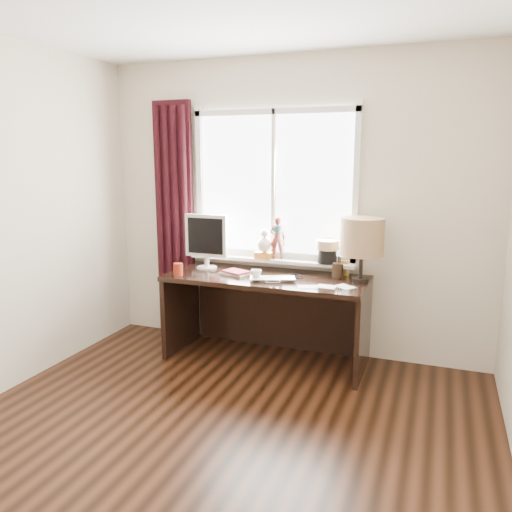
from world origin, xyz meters
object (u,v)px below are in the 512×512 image
at_px(table_lamp, 362,237).
at_px(red_cup, 178,269).
at_px(mug, 256,274).
at_px(laptop, 273,279).
at_px(monitor, 206,238).
at_px(desk, 270,301).

bearing_deg(table_lamp, red_cup, -167.34).
xyz_separation_m(mug, table_lamp, (0.81, 0.24, 0.32)).
distance_m(laptop, monitor, 0.78).
distance_m(mug, table_lamp, 0.91).
bearing_deg(laptop, mug, 168.41).
bearing_deg(mug, red_cup, -172.32).
height_order(mug, table_lamp, table_lamp).
xyz_separation_m(desk, table_lamp, (0.78, -0.00, 0.61)).
xyz_separation_m(laptop, red_cup, (-0.81, -0.11, 0.04)).
distance_m(laptop, red_cup, 0.82).
relative_size(red_cup, desk, 0.06).
distance_m(laptop, desk, 0.36).
distance_m(red_cup, table_lamp, 1.56).
xyz_separation_m(monitor, table_lamp, (1.38, 0.01, 0.09)).
bearing_deg(mug, monitor, 157.19).
distance_m(mug, monitor, 0.66).
bearing_deg(desk, mug, -98.55).
distance_m(red_cup, desk, 0.84).
xyz_separation_m(laptop, mug, (-0.14, -0.02, 0.03)).
bearing_deg(laptop, monitor, 142.66).
xyz_separation_m(red_cup, desk, (0.71, 0.33, -0.30)).
relative_size(monitor, table_lamp, 0.94).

